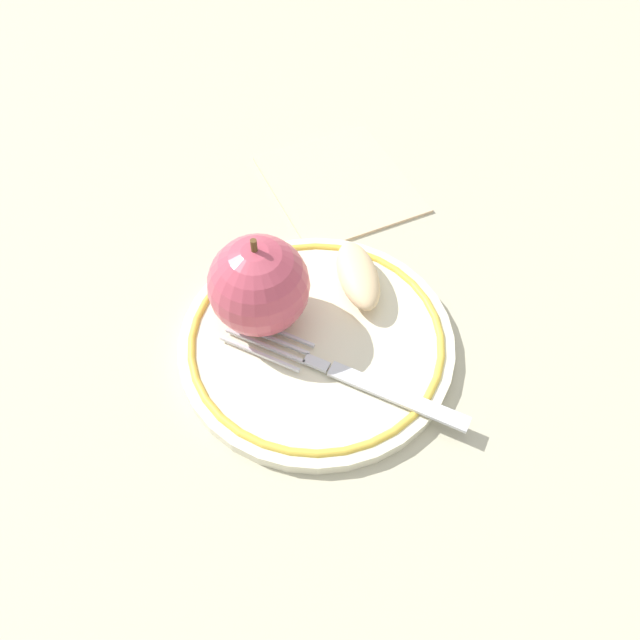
% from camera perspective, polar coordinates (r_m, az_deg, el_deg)
% --- Properties ---
extents(ground_plane, '(2.00, 2.00, 0.00)m').
position_cam_1_polar(ground_plane, '(0.47, 0.13, -4.06)').
color(ground_plane, '#B6B094').
extents(plate, '(0.21, 0.21, 0.01)m').
position_cam_1_polar(plate, '(0.48, -0.00, -1.89)').
color(plate, beige).
rests_on(plate, ground_plane).
extents(apple_red_whole, '(0.08, 0.08, 0.08)m').
position_cam_1_polar(apple_red_whole, '(0.45, -5.16, 3.17)').
color(apple_red_whole, '#BB4659').
rests_on(apple_red_whole, plate).
extents(apple_slice_front, '(0.07, 0.04, 0.02)m').
position_cam_1_polar(apple_slice_front, '(0.49, 3.91, 4.09)').
color(apple_slice_front, beige).
rests_on(apple_slice_front, plate).
extents(fork, '(0.10, 0.18, 0.00)m').
position_cam_1_polar(fork, '(0.45, 3.15, -5.12)').
color(fork, silver).
rests_on(fork, plate).
extents(napkin_folded, '(0.18, 0.17, 0.01)m').
position_cam_1_polar(napkin_folded, '(0.60, 2.17, 12.43)').
color(napkin_folded, beige).
rests_on(napkin_folded, ground_plane).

